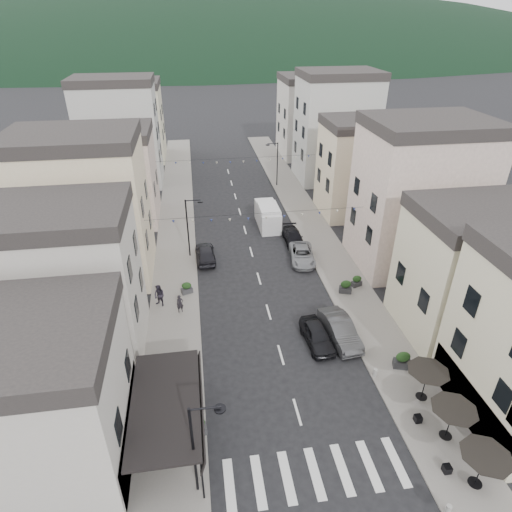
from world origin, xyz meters
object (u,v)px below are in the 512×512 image
at_px(parked_car_a, 317,335).
at_px(parked_car_e, 205,253).
at_px(pedestrian_a, 180,304).
at_px(parked_car_b, 340,330).
at_px(pedestrian_b, 159,296).
at_px(parked_car_d, 293,237).
at_px(parked_car_c, 302,255).
at_px(delivery_van, 268,215).

xyz_separation_m(parked_car_a, parked_car_e, (-7.41, 13.24, 0.04)).
bearing_deg(pedestrian_a, parked_car_a, -41.79).
distance_m(parked_car_b, pedestrian_b, 14.49).
bearing_deg(parked_car_a, parked_car_d, 79.20).
height_order(parked_car_a, parked_car_b, parked_car_b).
bearing_deg(parked_car_a, parked_car_c, 77.10).
bearing_deg(parked_car_c, parked_car_e, 177.99).
height_order(parked_car_e, delivery_van, delivery_van).
bearing_deg(parked_car_c, parked_car_a, -91.24).
relative_size(parked_car_c, delivery_van, 0.89).
bearing_deg(pedestrian_a, parked_car_e, 59.54).
bearing_deg(parked_car_c, parked_car_b, -82.56).
xyz_separation_m(parked_car_a, parked_car_b, (1.79, 0.28, 0.09)).
bearing_deg(parked_car_c, delivery_van, 110.86).
bearing_deg(pedestrian_a, parked_car_b, -36.88).
height_order(parked_car_a, parked_car_c, parked_car_a).
bearing_deg(parked_car_c, pedestrian_a, -143.01).
bearing_deg(delivery_van, parked_car_a, -89.85).
bearing_deg(delivery_van, pedestrian_b, -129.91).
bearing_deg(parked_car_b, parked_car_c, 83.89).
distance_m(parked_car_b, delivery_van, 19.67).
height_order(parked_car_d, parked_car_e, parked_car_e).
bearing_deg(parked_car_b, parked_car_e, 119.25).
height_order(parked_car_b, parked_car_e, parked_car_b).
height_order(parked_car_b, pedestrian_b, pedestrian_b).
xyz_separation_m(parked_car_c, pedestrian_b, (-13.21, -5.48, 0.41)).
distance_m(parked_car_d, pedestrian_a, 15.53).
bearing_deg(parked_car_b, pedestrian_a, 151.08).
bearing_deg(delivery_van, parked_car_d, -66.27).
height_order(pedestrian_a, pedestrian_b, pedestrian_b).
bearing_deg(parked_car_d, parked_car_b, -89.43).
distance_m(parked_car_d, parked_car_e, 9.47).
bearing_deg(pedestrian_b, parked_car_d, 69.42).
xyz_separation_m(parked_car_c, delivery_van, (-1.94, 8.13, 0.60)).
xyz_separation_m(parked_car_a, parked_car_c, (1.79, 11.71, -0.05)).
bearing_deg(parked_car_e, pedestrian_a, 71.37).
bearing_deg(delivery_van, parked_car_c, -76.87).
bearing_deg(pedestrian_b, parked_car_b, 10.13).
xyz_separation_m(parked_car_d, pedestrian_a, (-11.58, -10.35, 0.24)).
bearing_deg(parked_car_d, parked_car_e, -165.70).
height_order(parked_car_c, parked_car_d, parked_car_c).
distance_m(parked_car_b, pedestrian_a, 12.56).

